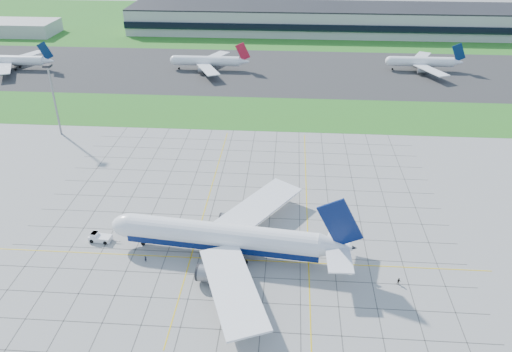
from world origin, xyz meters
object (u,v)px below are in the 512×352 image
at_px(crew_far, 399,282).
at_px(distant_jet_2, 423,62).
at_px(airliner, 225,237).
at_px(crew_near, 146,259).
at_px(light_mast, 53,91).
at_px(pushback_tug, 99,237).
at_px(distant_jet_1, 208,61).
at_px(distant_jet_0, 12,60).

height_order(crew_far, distant_jet_2, distant_jet_2).
distance_m(airliner, crew_near, 19.24).
bearing_deg(light_mast, distant_jet_2, 30.43).
bearing_deg(pushback_tug, distant_jet_1, 94.18).
height_order(light_mast, distant_jet_2, light_mast).
bearing_deg(pushback_tug, light_mast, 126.52).
bearing_deg(crew_far, distant_jet_1, 126.03).
bearing_deg(light_mast, distant_jet_0, 126.95).
relative_size(light_mast, crew_near, 16.43).
bearing_deg(light_mast, crew_far, -34.18).
height_order(airliner, crew_far, airliner).
bearing_deg(airliner, distant_jet_2, 68.88).
distance_m(light_mast, distant_jet_1, 90.84).
xyz_separation_m(distant_jet_0, distant_jet_2, (202.72, 11.83, -0.00)).
relative_size(pushback_tug, distant_jet_2, 0.19).
bearing_deg(pushback_tug, distant_jet_2, 59.57).
height_order(distant_jet_0, distant_jet_1, same).
xyz_separation_m(crew_near, distant_jet_2, (97.03, 155.45, 3.71)).
bearing_deg(distant_jet_2, pushback_tug, -126.76).
xyz_separation_m(light_mast, airliner, (68.04, -65.27, -11.03)).
xyz_separation_m(distant_jet_0, distant_jet_1, (97.34, 5.62, -0.00)).
xyz_separation_m(light_mast, crew_near, (49.73, -69.23, -15.40)).
bearing_deg(crew_far, crew_near, -171.23).
relative_size(airliner, crew_near, 38.66).
relative_size(airliner, distant_jet_1, 1.41).
xyz_separation_m(airliner, pushback_tug, (-32.00, 3.29, -4.16)).
xyz_separation_m(crew_near, distant_jet_0, (-105.68, 143.62, 3.71)).
bearing_deg(airliner, distant_jet_1, 106.73).
relative_size(distant_jet_1, distant_jet_2, 1.00).
xyz_separation_m(light_mast, pushback_tug, (36.04, -61.98, -15.19)).
bearing_deg(distant_jet_0, distant_jet_2, 3.34).
bearing_deg(distant_jet_2, distant_jet_0, -176.66).
bearing_deg(crew_far, distant_jet_2, 88.84).
relative_size(airliner, distant_jet_2, 1.41).
height_order(light_mast, crew_far, light_mast).
distance_m(light_mast, pushback_tug, 73.29).
xyz_separation_m(crew_far, distant_jet_1, (-66.31, 153.14, 3.62)).
height_order(pushback_tug, crew_near, pushback_tug).
bearing_deg(pushback_tug, distant_jet_0, 130.34).
distance_m(airliner, distant_jet_0, 186.77).
bearing_deg(distant_jet_0, light_mast, -53.05).
bearing_deg(airliner, distant_jet_0, 137.94).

